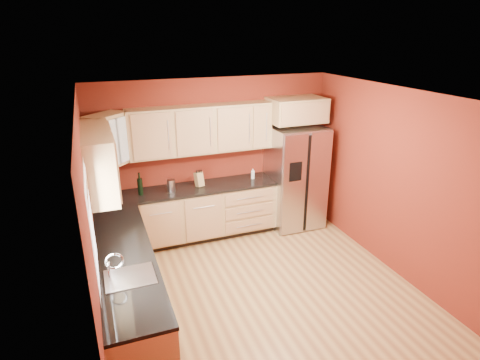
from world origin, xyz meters
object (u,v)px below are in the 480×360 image
at_px(refrigerator, 295,177).
at_px(wine_bottle_a, 140,184).
at_px(canister_left, 171,186).
at_px(knife_block, 199,179).
at_px(soap_dispenser, 253,174).

relative_size(refrigerator, wine_bottle_a, 4.98).
relative_size(canister_left, wine_bottle_a, 0.56).
relative_size(wine_bottle_a, knife_block, 1.54).
distance_m(canister_left, knife_block, 0.48).
bearing_deg(soap_dispenser, canister_left, -176.45).
distance_m(refrigerator, knife_block, 1.71).
bearing_deg(wine_bottle_a, knife_block, 1.81).
bearing_deg(soap_dispenser, knife_block, -179.25).
xyz_separation_m(refrigerator, knife_block, (-1.70, 0.10, 0.15)).
relative_size(canister_left, soap_dispenser, 1.16).
bearing_deg(knife_block, wine_bottle_a, 162.72).
relative_size(refrigerator, soap_dispenser, 10.26).
height_order(knife_block, soap_dispenser, knife_block).
bearing_deg(canister_left, wine_bottle_a, 174.35).
height_order(refrigerator, knife_block, refrigerator).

